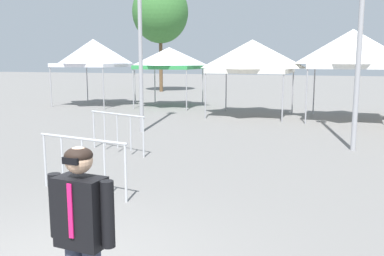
{
  "coord_description": "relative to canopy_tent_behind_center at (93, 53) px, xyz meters",
  "views": [
    {
      "loc": [
        3.1,
        -3.52,
        2.47
      ],
      "look_at": [
        0.52,
        3.29,
        1.3
      ],
      "focal_mm": 39.16,
      "sensor_mm": 36.0,
      "label": 1
    }
  ],
  "objects": [
    {
      "name": "person_foreground",
      "position": [
        11.37,
        -17.23,
        -1.85
      ],
      "size": [
        0.65,
        0.27,
        1.78
      ],
      "color": "#33384C",
      "rests_on": "ground"
    },
    {
      "name": "canopy_tent_far_left",
      "position": [
        4.25,
        0.74,
        -0.28
      ],
      "size": [
        3.22,
        3.22,
        3.18
      ],
      "color": "#9E9EA3",
      "rests_on": "ground"
    },
    {
      "name": "canopy_tent_behind_right",
      "position": [
        9.26,
        -1.47,
        -0.22
      ],
      "size": [
        3.46,
        3.46,
        3.39
      ],
      "color": "#9E9EA3",
      "rests_on": "ground"
    },
    {
      "name": "crowd_barrier_near_person",
      "position": [
        7.58,
        -10.3,
        -2.13
      ],
      "size": [
        2.01,
        0.69,
        1.08
      ],
      "color": "#B7BABF",
      "rests_on": "ground"
    },
    {
      "name": "canopy_tent_behind_center",
      "position": [
        0.0,
        0.0,
        0.0
      ],
      "size": [
        3.49,
        3.49,
        3.64
      ],
      "color": "#9E9EA3",
      "rests_on": "ground"
    },
    {
      "name": "tree_behind_tents_left",
      "position": [
        -0.92,
        10.79,
        3.35
      ],
      "size": [
        4.4,
        4.4,
        8.67
      ],
      "color": "brown",
      "rests_on": "ground"
    },
    {
      "name": "canopy_tent_center",
      "position": [
        13.4,
        -1.6,
        0.05
      ],
      "size": [
        3.31,
        3.31,
        3.73
      ],
      "color": "#9E9EA3",
      "rests_on": "ground"
    },
    {
      "name": "crowd_barrier_by_lift",
      "position": [
        8.85,
        -13.68,
        -2.13
      ],
      "size": [
        2.09,
        0.35,
        1.08
      ],
      "color": "#B7BABF",
      "rests_on": "ground"
    }
  ]
}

